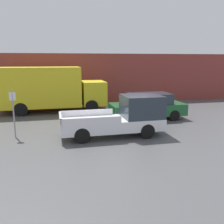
# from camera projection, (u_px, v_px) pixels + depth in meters

# --- Properties ---
(ground_plane) EXTENTS (60.00, 60.00, 0.00)m
(ground_plane) POSITION_uv_depth(u_px,v_px,m) (131.00, 132.00, 13.45)
(ground_plane) COLOR #4C4C4F
(building_wall) EXTENTS (28.00, 0.15, 4.38)m
(building_wall) POSITION_uv_depth(u_px,v_px,m) (99.00, 79.00, 22.12)
(building_wall) COLOR brown
(building_wall) RESTS_ON ground
(pickup_truck) EXTENTS (5.21, 1.95, 2.05)m
(pickup_truck) POSITION_uv_depth(u_px,v_px,m) (123.00, 117.00, 12.82)
(pickup_truck) COLOR silver
(pickup_truck) RESTS_ON ground
(car) EXTENTS (4.83, 1.99, 1.70)m
(car) POSITION_uv_depth(u_px,v_px,m) (148.00, 106.00, 16.36)
(car) COLOR #1E592D
(car) RESTS_ON ground
(delivery_truck) EXTENTS (7.91, 2.57, 3.32)m
(delivery_truck) POSITION_uv_depth(u_px,v_px,m) (47.00, 88.00, 18.48)
(delivery_truck) COLOR gold
(delivery_truck) RESTS_ON ground
(parking_sign) EXTENTS (0.30, 0.07, 2.38)m
(parking_sign) POSITION_uv_depth(u_px,v_px,m) (13.00, 111.00, 12.30)
(parking_sign) COLOR gray
(parking_sign) RESTS_ON ground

